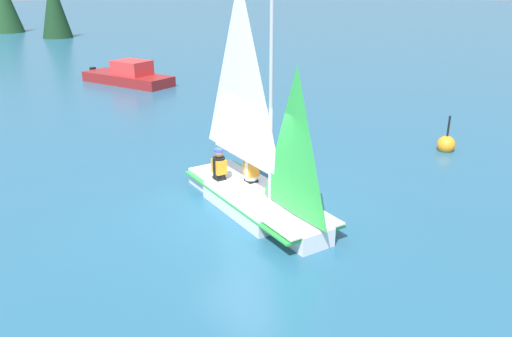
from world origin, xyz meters
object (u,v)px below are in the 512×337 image
buoy_marker (446,144)px  sailor_crew (219,170)px  motorboat_distant (129,76)px  sailboat_main (255,178)px  sailor_helm (251,172)px

buoy_marker → sailor_crew: bearing=73.8°
motorboat_distant → buoy_marker: (-16.10, -1.93, -0.21)m
sailor_crew → sailboat_main: bearing=14.5°
sailboat_main → sailor_crew: (1.20, 0.09, -0.12)m
sailor_helm → buoy_marker: bearing=88.0°
sailor_crew → sailor_helm: bearing=46.6°
sailor_crew → buoy_marker: bearing=84.0°
sailboat_main → motorboat_distant: 16.06m
sailor_helm → buoy_marker: 6.93m
motorboat_distant → buoy_marker: motorboat_distant is taller
motorboat_distant → sailor_crew: bearing=-34.7°
sailboat_main → sailor_helm: sailboat_main is taller
sailboat_main → motorboat_distant: size_ratio=0.98×
sailor_helm → motorboat_distant: 15.41m
motorboat_distant → sailor_helm: bearing=-32.2°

